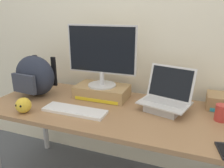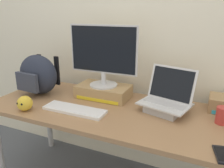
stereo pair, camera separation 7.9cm
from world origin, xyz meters
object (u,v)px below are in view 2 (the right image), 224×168
Objects in this scene: messenger_backpack at (38,75)px; open_laptop at (166,103)px; toner_box_yellow at (104,91)px; desktop_monitor at (103,54)px; cell_phone at (223,155)px; coffee_mug at (223,116)px; external_keyboard at (74,110)px; plush_toy at (25,103)px.

open_laptop is at bearing 8.32° from messenger_backpack.
desktop_monitor is at bearing -88.57° from toner_box_yellow.
cell_phone is (0.35, -0.39, -0.05)m from open_laptop.
external_keyboard is at bearing -166.84° from coffee_mug.
plush_toy is (-1.23, -0.34, -0.00)m from coffee_mug.
external_keyboard is 0.94m from coffee_mug.
open_laptop is (0.50, -0.07, -0.28)m from desktop_monitor.
open_laptop is (0.50, -0.07, 0.01)m from toner_box_yellow.
desktop_monitor is 0.58m from open_laptop.
plush_toy is at bearing -141.82° from open_laptop.
open_laptop reaches higher than plush_toy.
plush_toy reaches higher than external_keyboard.
open_laptop is at bearing 120.72° from cell_phone.
desktop_monitor is 1.22× the size of external_keyboard.
toner_box_yellow is 0.93× the size of external_keyboard.
plush_toy is (-0.38, -0.45, 0.00)m from toner_box_yellow.
coffee_mug is (1.37, 0.03, -0.11)m from messenger_backpack.
desktop_monitor is 0.65m from plush_toy.
messenger_backpack reaches higher than open_laptop.
cell_phone is 1.50× the size of plush_toy.
messenger_backpack is 3.07× the size of coffee_mug.
toner_box_yellow is 0.59m from plush_toy.
desktop_monitor reaches higher than open_laptop.
messenger_backpack is at bearing -178.58° from coffee_mug.
open_laptop is at bearing 174.04° from coffee_mug.
messenger_backpack is at bearing 158.55° from external_keyboard.
open_laptop is 0.62m from external_keyboard.
toner_box_yellow is 0.33m from external_keyboard.
external_keyboard is 3.72× the size of coffee_mug.
plush_toy is at bearing -61.20° from messenger_backpack.
cell_phone is (1.37, -0.32, -0.15)m from messenger_backpack.
coffee_mug reaches higher than cell_phone.
messenger_backpack is (-0.52, -0.14, 0.11)m from toner_box_yellow.
coffee_mug is 0.36m from cell_phone.
desktop_monitor reaches higher than plush_toy.
toner_box_yellow is at bearing 90.40° from desktop_monitor.
external_keyboard is 2.82× the size of cell_phone.
open_laptop reaches higher than cell_phone.
cell_phone is at bearing -90.08° from coffee_mug.
toner_box_yellow reaches higher than cell_phone.
coffee_mug is 1.28m from plush_toy.
messenger_backpack is (-0.52, -0.14, -0.18)m from desktop_monitor.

